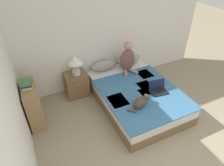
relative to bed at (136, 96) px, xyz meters
name	(u,v)px	position (x,y,z in m)	size (l,w,h in m)	color
wall_back	(106,31)	(-0.16, 1.14, 1.07)	(5.02, 0.05, 2.55)	white
wall_side	(11,97)	(-2.20, -0.43, 1.07)	(0.05, 4.09, 2.55)	white
bed	(136,96)	(0.00, 0.00, 0.00)	(1.51, 2.14, 0.42)	brown
pillow_near	(104,65)	(-0.33, 0.93, 0.34)	(0.60, 0.23, 0.24)	gray
pillow_far	(129,59)	(0.33, 0.93, 0.34)	(0.60, 0.23, 0.24)	gray
person_sitting	(128,59)	(0.14, 0.66, 0.53)	(0.36, 0.35, 0.73)	brown
cat_tabby	(141,102)	(-0.23, -0.51, 0.31)	(0.50, 0.27, 0.19)	#473828
laptop_open	(158,90)	(0.32, -0.29, 0.26)	(0.38, 0.30, 0.22)	black
nightstand	(77,84)	(-1.04, 0.86, 0.06)	(0.49, 0.43, 0.53)	brown
table_lamp	(75,62)	(-1.01, 0.87, 0.63)	(0.32, 0.32, 0.44)	beige
bookshelf	(33,104)	(-2.01, 0.42, 0.20)	(0.27, 0.73, 0.81)	#99754C
book_stack_top	(26,84)	(-2.01, 0.42, 0.66)	(0.21, 0.25, 0.12)	beige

